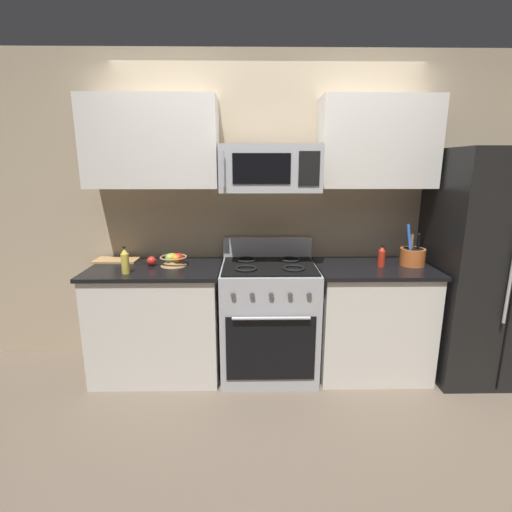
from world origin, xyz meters
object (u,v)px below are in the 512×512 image
object	(u,v)px
cutting_board	(116,260)
bottle_oil	(125,261)
range_oven	(269,318)
refrigerator	(484,266)
microwave	(270,168)
utensil_crock	(412,256)
apple_loose	(152,261)
fruit_basket	(174,260)
bottle_hot_sauce	(381,257)

from	to	relation	value
cutting_board	bottle_oil	distance (m)	0.44
range_oven	cutting_board	bearing A→B (deg)	170.99
range_oven	refrigerator	size ratio (longest dim) A/B	0.60
microwave	bottle_oil	bearing A→B (deg)	-169.34
utensil_crock	bottle_oil	distance (m)	2.25
apple_loose	utensil_crock	bearing A→B (deg)	-0.58
refrigerator	utensil_crock	distance (m)	0.57
refrigerator	bottle_oil	xyz separation A→B (m)	(-2.80, -0.16, 0.09)
fruit_basket	apple_loose	size ratio (longest dim) A/B	2.87
refrigerator	fruit_basket	xyz separation A→B (m)	(-2.49, 0.06, 0.05)
utensil_crock	bottle_oil	xyz separation A→B (m)	(-2.24, -0.20, 0.02)
range_oven	microwave	bearing A→B (deg)	90.04
fruit_basket	apple_loose	world-z (taller)	fruit_basket
refrigerator	apple_loose	xyz separation A→B (m)	(-2.67, 0.07, 0.04)
range_oven	microwave	xyz separation A→B (m)	(-0.00, 0.03, 1.20)
microwave	apple_loose	xyz separation A→B (m)	(-0.95, 0.02, -0.73)
microwave	apple_loose	distance (m)	1.19
microwave	fruit_basket	xyz separation A→B (m)	(-0.77, 0.02, -0.72)
microwave	bottle_oil	distance (m)	1.29
refrigerator	fruit_basket	bearing A→B (deg)	178.51
apple_loose	cutting_board	bearing A→B (deg)	155.26
apple_loose	cutting_board	size ratio (longest dim) A/B	0.21
fruit_basket	bottle_hot_sauce	distance (m)	1.66
bottle_hot_sauce	cutting_board	bearing A→B (deg)	174.37
utensil_crock	microwave	bearing A→B (deg)	179.92
refrigerator	microwave	size ratio (longest dim) A/B	2.43
refrigerator	apple_loose	world-z (taller)	refrigerator
apple_loose	bottle_hot_sauce	distance (m)	1.84
refrigerator	utensil_crock	size ratio (longest dim) A/B	5.38
fruit_basket	bottle_hot_sauce	xyz separation A→B (m)	(1.66, -0.06, 0.03)
range_oven	apple_loose	xyz separation A→B (m)	(-0.95, 0.05, 0.47)
refrigerator	utensil_crock	bearing A→B (deg)	175.53
microwave	cutting_board	size ratio (longest dim) A/B	2.12
refrigerator	fruit_basket	distance (m)	2.49
range_oven	bottle_oil	distance (m)	1.22
microwave	cutting_board	bearing A→B (deg)	172.23
utensil_crock	bottle_oil	bearing A→B (deg)	-174.85
cutting_board	bottle_hot_sauce	bearing A→B (deg)	-5.63
apple_loose	cutting_board	world-z (taller)	apple_loose
cutting_board	apple_loose	bearing A→B (deg)	-24.74
utensil_crock	bottle_oil	size ratio (longest dim) A/B	1.64
bottle_hot_sauce	bottle_oil	bearing A→B (deg)	-175.25
range_oven	utensil_crock	bearing A→B (deg)	1.33
bottle_hot_sauce	utensil_crock	bearing A→B (deg)	8.19
bottle_hot_sauce	bottle_oil	world-z (taller)	bottle_oil
refrigerator	bottle_oil	distance (m)	2.81
utensil_crock	fruit_basket	distance (m)	1.92
fruit_basket	bottle_oil	bearing A→B (deg)	-144.81
refrigerator	microwave	distance (m)	1.88
refrigerator	microwave	bearing A→B (deg)	178.48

